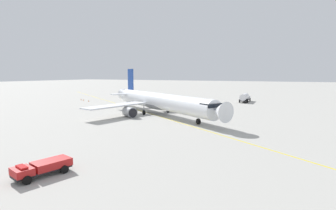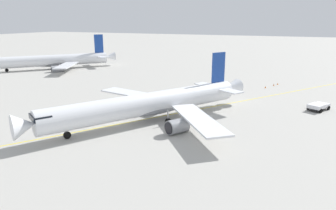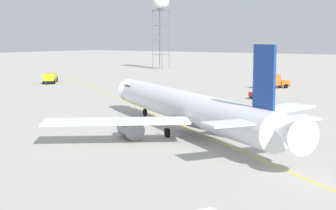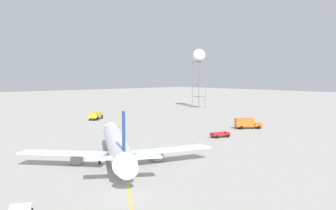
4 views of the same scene
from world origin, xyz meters
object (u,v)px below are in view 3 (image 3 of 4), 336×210
fire_tender_truck (50,77)px  ops_pickup_truck (261,94)px  radar_tower (161,4)px  catering_truck_truck (271,81)px  airliner_main (188,109)px

fire_tender_truck → ops_pickup_truck: fire_tender_truck is taller
radar_tower → ops_pickup_truck: bearing=137.7°
fire_tender_truck → radar_tower: (11.84, -63.94, 22.17)m
catering_truck_truck → fire_tender_truck: bearing=143.6°
fire_tender_truck → ops_pickup_truck: bearing=-131.5°
airliner_main → radar_tower: 128.03m
airliner_main → catering_truck_truck: airliner_main is taller
ops_pickup_truck → airliner_main: bearing=-153.8°
airliner_main → catering_truck_truck: (14.06, -56.04, -1.29)m
airliner_main → ops_pickup_truck: bearing=-47.2°
fire_tender_truck → radar_tower: bearing=-32.0°
fire_tender_truck → ops_pickup_truck: size_ratio=1.60×
fire_tender_truck → radar_tower: size_ratio=0.31×
airliner_main → catering_truck_truck: size_ratio=4.77×
ops_pickup_truck → radar_tower: radar_tower is taller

